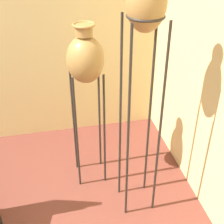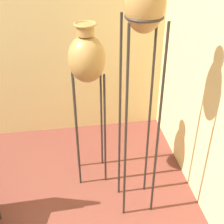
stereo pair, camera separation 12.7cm
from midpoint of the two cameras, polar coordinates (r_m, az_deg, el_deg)
The scene contains 2 objects.
vase_stand_tall at distance 2.14m, azimuth 4.46°, elevation 17.74°, with size 0.28×0.28×2.12m.
vase_stand_medium at distance 2.65m, azimuth -6.25°, elevation 9.17°, with size 0.32×0.32×1.58m.
Camera 1 is at (0.83, -1.21, 2.29)m, focal length 50.00 mm.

